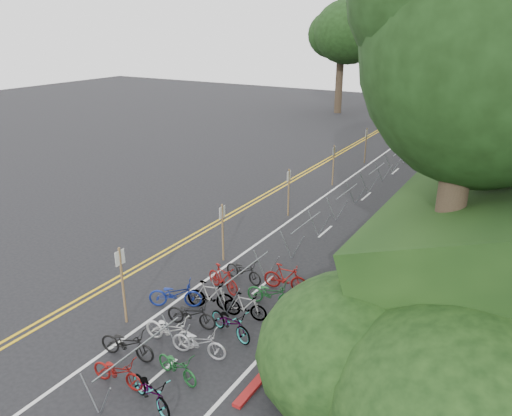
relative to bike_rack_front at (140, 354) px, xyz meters
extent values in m
plane|color=black|center=(-2.78, 2.34, -0.80)|extent=(120.00, 120.00, 0.00)
cube|color=gold|center=(-4.93, 12.34, -0.79)|extent=(0.12, 80.00, 0.01)
cube|color=gold|center=(-4.63, 12.34, -0.79)|extent=(0.12, 80.00, 0.01)
cube|color=silver|center=(-1.78, 12.34, -0.79)|extent=(0.12, 80.00, 0.01)
cube|color=silver|center=(2.42, 12.34, -0.79)|extent=(0.12, 80.00, 0.01)
cube|color=silver|center=(0.32, 0.34, -0.79)|extent=(0.10, 1.60, 0.01)
cube|color=silver|center=(0.32, 6.34, -0.79)|extent=(0.10, 1.60, 0.01)
cube|color=silver|center=(0.32, 12.34, -0.79)|extent=(0.10, 1.60, 0.01)
cube|color=silver|center=(0.32, 18.34, -0.79)|extent=(0.10, 1.60, 0.01)
cube|color=silver|center=(0.32, 24.34, -0.79)|extent=(0.10, 1.60, 0.01)
cube|color=silver|center=(0.32, 30.34, -0.79)|extent=(0.10, 1.60, 0.01)
cube|color=silver|center=(0.32, 36.34, -0.79)|extent=(0.10, 1.60, 0.01)
cube|color=maroon|center=(2.92, 14.34, -0.75)|extent=(0.25, 28.00, 0.10)
cube|color=#382819|center=(3.62, 24.34, -0.72)|extent=(1.40, 44.00, 0.16)
ellipsoid|color=#284C19|center=(4.42, 5.34, 0.24)|extent=(2.00, 2.80, 1.60)
ellipsoid|color=#284C19|center=(5.22, 10.34, 0.75)|extent=(2.60, 3.64, 2.08)
ellipsoid|color=#284C19|center=(6.42, 16.34, 1.19)|extent=(2.20, 3.08, 1.76)
ellipsoid|color=#284C19|center=(5.02, 22.34, 0.76)|extent=(3.00, 4.20, 2.40)
ellipsoid|color=#284C19|center=(5.72, 28.34, 0.93)|extent=(2.40, 3.36, 1.92)
ellipsoid|color=#284C19|center=(4.22, 8.34, 0.10)|extent=(1.80, 2.52, 1.44)
ellipsoid|color=#284C19|center=(7.22, 20.34, 1.80)|extent=(3.20, 4.48, 2.56)
ellipsoid|color=black|center=(5.22, 2.84, 0.41)|extent=(5.28, 6.16, 3.52)
ellipsoid|color=black|center=(8.22, 1.84, 0.63)|extent=(6.24, 7.28, 4.16)
cylinder|color=#2D2319|center=(6.72, 5.34, 3.13)|extent=(0.79, 0.79, 5.46)
ellipsoid|color=black|center=(6.72, 5.34, 8.10)|extent=(7.46, 7.46, 7.09)
cylinder|color=#2D2319|center=(-11.78, 44.34, 1.93)|extent=(0.79, 0.79, 5.46)
ellipsoid|color=black|center=(-11.78, 44.34, 6.90)|extent=(7.46, 7.46, 7.09)
cylinder|color=#2D2319|center=(-8.78, 52.34, 1.72)|extent=(0.77, 0.77, 5.04)
ellipsoid|color=black|center=(-8.78, 52.34, 6.20)|extent=(6.53, 6.53, 6.20)
cylinder|color=gray|center=(0.00, 0.00, 0.24)|extent=(0.05, 3.35, 0.05)
cylinder|color=gray|center=(-0.28, -1.58, -0.28)|extent=(0.53, 0.04, 1.02)
cylinder|color=gray|center=(0.28, -1.58, -0.28)|extent=(0.53, 0.04, 1.02)
cylinder|color=gray|center=(-0.28, 1.58, -0.28)|extent=(0.53, 0.04, 1.02)
cylinder|color=gray|center=(0.28, 1.58, -0.28)|extent=(0.53, 0.04, 1.02)
cylinder|color=gray|center=(0.22, 5.34, 0.35)|extent=(0.05, 3.00, 0.05)
cylinder|color=gray|center=(-0.06, 3.94, -0.22)|extent=(0.58, 0.04, 1.13)
cylinder|color=gray|center=(0.50, 3.94, -0.22)|extent=(0.58, 0.04, 1.13)
cylinder|color=gray|center=(-0.06, 6.74, -0.22)|extent=(0.58, 0.04, 1.13)
cylinder|color=gray|center=(0.50, 6.74, -0.22)|extent=(0.58, 0.04, 1.13)
cylinder|color=gray|center=(0.22, 10.34, 0.35)|extent=(0.05, 3.00, 0.05)
cylinder|color=gray|center=(-0.06, 8.94, -0.22)|extent=(0.58, 0.04, 1.13)
cylinder|color=gray|center=(0.50, 8.94, -0.22)|extent=(0.58, 0.04, 1.13)
cylinder|color=gray|center=(-0.06, 11.74, -0.22)|extent=(0.58, 0.04, 1.13)
cylinder|color=gray|center=(0.50, 11.74, -0.22)|extent=(0.58, 0.04, 1.13)
cylinder|color=gray|center=(0.22, 15.34, 0.35)|extent=(0.05, 3.00, 0.05)
cylinder|color=gray|center=(-0.06, 13.94, -0.22)|extent=(0.58, 0.04, 1.13)
cylinder|color=gray|center=(0.50, 13.94, -0.22)|extent=(0.58, 0.04, 1.13)
cylinder|color=gray|center=(-0.06, 16.74, -0.22)|extent=(0.58, 0.04, 1.13)
cylinder|color=gray|center=(0.50, 16.74, -0.22)|extent=(0.58, 0.04, 1.13)
cylinder|color=gray|center=(0.22, 20.34, 0.35)|extent=(0.05, 3.00, 0.05)
cylinder|color=gray|center=(-0.06, 18.94, -0.22)|extent=(0.58, 0.04, 1.13)
cylinder|color=gray|center=(0.50, 18.94, -0.22)|extent=(0.58, 0.04, 1.13)
cylinder|color=gray|center=(-0.06, 21.74, -0.22)|extent=(0.58, 0.04, 1.13)
cylinder|color=gray|center=(0.50, 21.74, -0.22)|extent=(0.58, 0.04, 1.13)
cylinder|color=gray|center=(0.22, 25.34, 0.35)|extent=(0.05, 3.00, 0.05)
cylinder|color=gray|center=(-0.06, 23.94, -0.22)|extent=(0.58, 0.04, 1.13)
cylinder|color=gray|center=(0.50, 23.94, -0.22)|extent=(0.58, 0.04, 1.13)
cylinder|color=gray|center=(-0.06, 26.74, -0.22)|extent=(0.58, 0.04, 1.13)
cylinder|color=gray|center=(0.50, 26.74, -0.22)|extent=(0.58, 0.04, 1.13)
cylinder|color=brown|center=(-2.38, 1.85, 0.57)|extent=(0.08, 0.08, 2.73)
cube|color=silver|center=(-2.38, 1.85, 1.58)|extent=(0.02, 0.40, 0.50)
cylinder|color=brown|center=(-2.18, 7.34, 0.45)|extent=(0.08, 0.08, 2.50)
cube|color=silver|center=(-2.18, 7.34, 1.35)|extent=(0.02, 0.40, 0.50)
cylinder|color=brown|center=(-2.18, 13.34, 0.45)|extent=(0.08, 0.08, 2.50)
cube|color=silver|center=(-2.18, 13.34, 1.35)|extent=(0.02, 0.40, 0.50)
cylinder|color=brown|center=(-2.18, 19.34, 0.45)|extent=(0.08, 0.08, 2.50)
cube|color=silver|center=(-2.18, 19.34, 1.35)|extent=(0.02, 0.40, 0.50)
cylinder|color=brown|center=(-2.18, 25.34, 0.45)|extent=(0.08, 0.08, 2.50)
cube|color=silver|center=(-2.18, 25.34, 1.35)|extent=(0.02, 0.40, 0.50)
imported|color=navy|center=(-1.58, 3.47, -0.30)|extent=(1.46, 1.97, 0.99)
imported|color=maroon|center=(-0.36, -0.52, -0.36)|extent=(0.74, 1.72, 0.88)
imported|color=slate|center=(0.97, -0.67, -0.33)|extent=(1.14, 1.88, 0.93)
imported|color=black|center=(-1.00, 0.50, -0.31)|extent=(0.92, 1.92, 0.97)
imported|color=#144C1E|center=(0.88, 0.51, -0.38)|extent=(0.83, 1.65, 0.83)
imported|color=beige|center=(-0.34, 1.70, -0.31)|extent=(0.77, 1.89, 0.97)
imported|color=#9E9EA3|center=(0.78, 1.64, -0.33)|extent=(0.91, 1.86, 0.94)
imported|color=black|center=(-0.36, 2.78, -0.33)|extent=(0.90, 1.84, 0.93)
imported|color=slate|center=(1.04, 2.98, -0.32)|extent=(1.13, 1.94, 0.96)
imported|color=slate|center=(-0.42, 3.97, -0.27)|extent=(0.92, 1.81, 1.05)
imported|color=slate|center=(0.92, 4.06, -0.33)|extent=(0.68, 1.61, 0.94)
imported|color=maroon|center=(-0.76, 5.23, -0.29)|extent=(0.93, 1.74, 1.01)
imported|color=#144C1E|center=(1.26, 5.21, -0.32)|extent=(0.78, 1.86, 0.95)
imported|color=black|center=(-0.49, 6.24, -0.35)|extent=(0.83, 1.77, 0.90)
imported|color=maroon|center=(1.23, 6.42, -0.28)|extent=(0.67, 1.78, 1.04)
camera|label=1|loc=(8.57, -8.27, 8.57)|focal=35.00mm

